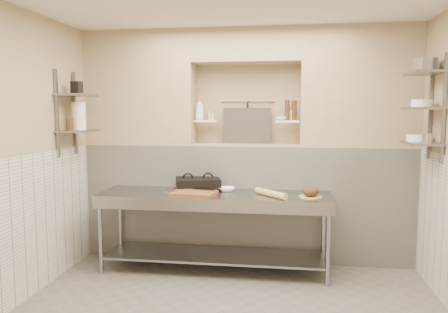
% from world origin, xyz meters
% --- Properties ---
extents(wall_left, '(0.10, 3.90, 2.80)m').
position_xyz_m(wall_left, '(-2.05, 0.00, 1.40)').
color(wall_left, tan).
rests_on(wall_left, ground).
extents(wall_back, '(4.00, 0.10, 2.80)m').
position_xyz_m(wall_back, '(0.00, 2.00, 1.40)').
color(wall_back, tan).
rests_on(wall_back, ground).
extents(wall_front, '(4.00, 0.10, 2.80)m').
position_xyz_m(wall_front, '(0.00, -2.00, 1.40)').
color(wall_front, tan).
rests_on(wall_front, ground).
extents(backwall_lower, '(4.00, 0.40, 1.40)m').
position_xyz_m(backwall_lower, '(0.00, 1.75, 0.70)').
color(backwall_lower, silver).
rests_on(backwall_lower, floor).
extents(alcove_sill, '(1.30, 0.40, 0.02)m').
position_xyz_m(alcove_sill, '(0.00, 1.75, 1.41)').
color(alcove_sill, tan).
rests_on(alcove_sill, backwall_lower).
extents(backwall_pillar_left, '(1.35, 0.40, 1.40)m').
position_xyz_m(backwall_pillar_left, '(-1.33, 1.75, 2.10)').
color(backwall_pillar_left, tan).
rests_on(backwall_pillar_left, backwall_lower).
extents(backwall_pillar_right, '(1.35, 0.40, 1.40)m').
position_xyz_m(backwall_pillar_right, '(1.33, 1.75, 2.10)').
color(backwall_pillar_right, tan).
rests_on(backwall_pillar_right, backwall_lower).
extents(backwall_header, '(1.30, 0.40, 0.40)m').
position_xyz_m(backwall_header, '(0.00, 1.75, 2.60)').
color(backwall_header, tan).
rests_on(backwall_header, backwall_lower).
extents(wainscot_left, '(0.02, 3.90, 1.40)m').
position_xyz_m(wainscot_left, '(-1.99, 0.00, 0.70)').
color(wainscot_left, silver).
rests_on(wainscot_left, floor).
extents(alcove_shelf_left, '(0.28, 0.16, 0.02)m').
position_xyz_m(alcove_shelf_left, '(-0.50, 1.75, 1.70)').
color(alcove_shelf_left, white).
rests_on(alcove_shelf_left, backwall_lower).
extents(alcove_shelf_right, '(0.28, 0.16, 0.02)m').
position_xyz_m(alcove_shelf_right, '(0.50, 1.75, 1.70)').
color(alcove_shelf_right, white).
rests_on(alcove_shelf_right, backwall_lower).
extents(utensil_rail, '(0.70, 0.02, 0.02)m').
position_xyz_m(utensil_rail, '(0.00, 1.92, 1.95)').
color(utensil_rail, gray).
rests_on(utensil_rail, wall_back).
extents(hanging_steel, '(0.02, 0.02, 0.30)m').
position_xyz_m(hanging_steel, '(0.00, 1.90, 1.78)').
color(hanging_steel, black).
rests_on(hanging_steel, utensil_rail).
extents(splash_panel, '(0.60, 0.08, 0.45)m').
position_xyz_m(splash_panel, '(0.00, 1.85, 1.64)').
color(splash_panel, '#383330').
rests_on(splash_panel, alcove_sill).
extents(shelf_rail_left_a, '(0.03, 0.03, 0.95)m').
position_xyz_m(shelf_rail_left_a, '(-1.98, 1.25, 1.80)').
color(shelf_rail_left_a, slate).
rests_on(shelf_rail_left_a, wall_left).
extents(shelf_rail_left_b, '(0.03, 0.03, 0.95)m').
position_xyz_m(shelf_rail_left_b, '(-1.98, 0.85, 1.80)').
color(shelf_rail_left_b, slate).
rests_on(shelf_rail_left_b, wall_left).
extents(wall_shelf_left_lower, '(0.30, 0.50, 0.02)m').
position_xyz_m(wall_shelf_left_lower, '(-1.84, 1.05, 1.60)').
color(wall_shelf_left_lower, slate).
rests_on(wall_shelf_left_lower, wall_left).
extents(wall_shelf_left_upper, '(0.30, 0.50, 0.03)m').
position_xyz_m(wall_shelf_left_upper, '(-1.84, 1.05, 2.00)').
color(wall_shelf_left_upper, slate).
rests_on(wall_shelf_left_upper, wall_left).
extents(shelf_rail_right_a, '(0.03, 0.03, 1.05)m').
position_xyz_m(shelf_rail_right_a, '(1.98, 1.25, 1.85)').
color(shelf_rail_right_a, slate).
rests_on(shelf_rail_right_a, wall_right).
extents(shelf_rail_right_b, '(0.03, 0.03, 1.05)m').
position_xyz_m(shelf_rail_right_b, '(1.98, 0.85, 1.85)').
color(shelf_rail_right_b, slate).
rests_on(shelf_rail_right_b, wall_right).
extents(wall_shelf_right_lower, '(0.30, 0.50, 0.02)m').
position_xyz_m(wall_shelf_right_lower, '(1.84, 1.05, 1.50)').
color(wall_shelf_right_lower, slate).
rests_on(wall_shelf_right_lower, wall_right).
extents(wall_shelf_right_mid, '(0.30, 0.50, 0.02)m').
position_xyz_m(wall_shelf_right_mid, '(1.84, 1.05, 1.85)').
color(wall_shelf_right_mid, slate).
rests_on(wall_shelf_right_mid, wall_right).
extents(wall_shelf_right_upper, '(0.30, 0.50, 0.03)m').
position_xyz_m(wall_shelf_right_upper, '(1.84, 1.05, 2.20)').
color(wall_shelf_right_upper, slate).
rests_on(wall_shelf_right_upper, wall_right).
extents(prep_table, '(2.60, 0.70, 0.90)m').
position_xyz_m(prep_table, '(-0.31, 1.18, 0.64)').
color(prep_table, gray).
rests_on(prep_table, floor).
extents(panini_press, '(0.59, 0.50, 0.14)m').
position_xyz_m(panini_press, '(-0.54, 1.40, 0.97)').
color(panini_press, black).
rests_on(panini_press, prep_table).
extents(cutting_board, '(0.52, 0.40, 0.04)m').
position_xyz_m(cutting_board, '(-0.51, 1.03, 0.92)').
color(cutting_board, brown).
rests_on(cutting_board, prep_table).
extents(knife_blade, '(0.26, 0.07, 0.01)m').
position_xyz_m(knife_blade, '(-0.42, 1.13, 0.95)').
color(knife_blade, gray).
rests_on(knife_blade, cutting_board).
extents(tongs, '(0.07, 0.24, 0.02)m').
position_xyz_m(tongs, '(-0.76, 1.00, 0.96)').
color(tongs, gray).
rests_on(tongs, cutting_board).
extents(mixing_bowl, '(0.22, 0.22, 0.05)m').
position_xyz_m(mixing_bowl, '(-0.18, 1.34, 0.92)').
color(mixing_bowl, white).
rests_on(mixing_bowl, prep_table).
extents(rolling_pin, '(0.37, 0.39, 0.07)m').
position_xyz_m(rolling_pin, '(0.33, 1.09, 0.94)').
color(rolling_pin, tan).
rests_on(rolling_pin, prep_table).
extents(bread_board, '(0.24, 0.24, 0.01)m').
position_xyz_m(bread_board, '(0.76, 1.11, 0.91)').
color(bread_board, tan).
rests_on(bread_board, prep_table).
extents(bread_loaf, '(0.18, 0.18, 0.11)m').
position_xyz_m(bread_loaf, '(0.76, 1.11, 0.97)').
color(bread_loaf, '#4C2D19').
rests_on(bread_loaf, bread_board).
extents(bottle_soap, '(0.11, 0.11, 0.27)m').
position_xyz_m(bottle_soap, '(-0.57, 1.71, 1.85)').
color(bottle_soap, white).
rests_on(bottle_soap, alcove_shelf_left).
extents(jar_alcove, '(0.07, 0.07, 0.11)m').
position_xyz_m(jar_alcove, '(-0.44, 1.80, 1.77)').
color(jar_alcove, tan).
rests_on(jar_alcove, alcove_shelf_left).
extents(bowl_alcove, '(0.14, 0.14, 0.04)m').
position_xyz_m(bowl_alcove, '(0.42, 1.71, 1.73)').
color(bowl_alcove, white).
rests_on(bowl_alcove, alcove_shelf_right).
extents(condiment_a, '(0.06, 0.06, 0.24)m').
position_xyz_m(condiment_a, '(0.58, 1.77, 1.83)').
color(condiment_a, '#3F2614').
rests_on(condiment_a, alcove_shelf_right).
extents(condiment_b, '(0.06, 0.06, 0.24)m').
position_xyz_m(condiment_b, '(0.49, 1.76, 1.83)').
color(condiment_b, '#3F2614').
rests_on(condiment_b, alcove_shelf_right).
extents(condiment_c, '(0.07, 0.07, 0.12)m').
position_xyz_m(condiment_c, '(0.57, 1.78, 1.77)').
color(condiment_c, white).
rests_on(condiment_c, alcove_shelf_right).
extents(jug_left, '(0.16, 0.16, 0.31)m').
position_xyz_m(jug_left, '(-1.84, 1.08, 1.77)').
color(jug_left, white).
rests_on(jug_left, wall_shelf_left_lower).
extents(jar_left, '(0.08, 0.08, 0.13)m').
position_xyz_m(jar_left, '(-1.84, 0.87, 1.68)').
color(jar_left, '#3F2614').
rests_on(jar_left, wall_shelf_left_lower).
extents(box_left_upper, '(0.11, 0.11, 0.14)m').
position_xyz_m(box_left_upper, '(-1.84, 1.05, 2.08)').
color(box_left_upper, black).
rests_on(box_left_upper, wall_shelf_left_upper).
extents(bowl_right, '(0.22, 0.22, 0.07)m').
position_xyz_m(bowl_right, '(1.84, 1.16, 1.55)').
color(bowl_right, white).
rests_on(bowl_right, wall_shelf_right_lower).
extents(canister_right, '(0.10, 0.10, 0.10)m').
position_xyz_m(canister_right, '(1.84, 0.85, 1.56)').
color(canister_right, gray).
rests_on(canister_right, wall_shelf_right_lower).
extents(bowl_right_mid, '(0.20, 0.20, 0.08)m').
position_xyz_m(bowl_right_mid, '(1.84, 1.09, 1.90)').
color(bowl_right_mid, white).
rests_on(bowl_right_mid, wall_shelf_right_mid).
extents(basket_right, '(0.21, 0.24, 0.13)m').
position_xyz_m(basket_right, '(1.84, 1.04, 2.28)').
color(basket_right, gray).
rests_on(basket_right, wall_shelf_right_upper).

